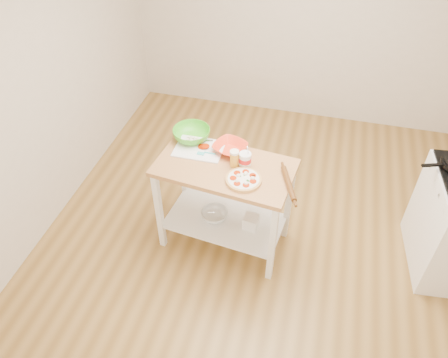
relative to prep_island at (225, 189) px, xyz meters
The scene contains 13 objects.
room_shell 0.78m from the prep_island, 10.50° to the left, with size 4.04×4.54×2.74m.
prep_island is the anchor object (origin of this frame).
pizza 0.36m from the prep_island, 36.43° to the right, with size 0.28×0.28×0.04m.
cutting_board 0.40m from the prep_island, 148.82° to the left, with size 0.40×0.30×0.04m.
spatula 0.34m from the prep_island, 152.49° to the left, with size 0.15×0.05×0.01m.
knife 0.49m from the prep_island, 146.76° to the left, with size 0.26×0.11×0.01m.
orange_bowl 0.35m from the prep_island, 91.59° to the left, with size 0.27×0.27×0.07m, color #F14424.
green_bowl 0.55m from the prep_island, 142.71° to the left, with size 0.32×0.32×0.10m, color green.
beer_pint 0.34m from the prep_island, 17.73° to the left, with size 0.07×0.07×0.15m.
yogurt_tub 0.35m from the prep_island, 17.67° to the left, with size 0.10×0.10×0.21m.
rolling_pin 0.60m from the prep_island, 11.20° to the right, with size 0.04×0.04×0.37m, color brown.
shelf_glass_bowl 0.36m from the prep_island, behind, with size 0.24×0.24×0.08m, color silver.
shelf_bin 0.40m from the prep_island, ahead, with size 0.12×0.12×0.12m, color white.
Camera 1 is at (0.34, -2.64, 3.15)m, focal length 35.00 mm.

